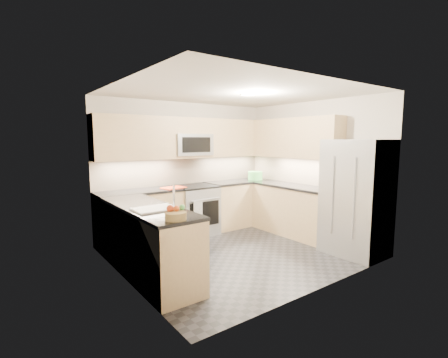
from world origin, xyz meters
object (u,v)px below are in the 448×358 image
at_px(gas_range, 195,210).
at_px(utensil_bowl, 255,176).
at_px(fruit_basket, 176,216).
at_px(refrigerator, 356,198).
at_px(microwave, 191,145).
at_px(cutting_board, 174,188).

height_order(gas_range, utensil_bowl, utensil_bowl).
bearing_deg(fruit_basket, refrigerator, -5.46).
bearing_deg(gas_range, fruit_basket, -125.82).
bearing_deg(microwave, utensil_bowl, -7.03).
relative_size(gas_range, microwave, 1.20).
relative_size(refrigerator, utensil_bowl, 5.84).
bearing_deg(cutting_board, refrigerator, -50.56).
relative_size(microwave, fruit_basket, 3.24).
height_order(refrigerator, cutting_board, refrigerator).
relative_size(gas_range, utensil_bowl, 2.95).
xyz_separation_m(refrigerator, utensil_bowl, (0.02, 2.37, 0.13)).
distance_m(gas_range, utensil_bowl, 1.58).
distance_m(microwave, cutting_board, 0.92).
bearing_deg(utensil_bowl, microwave, 172.97).
height_order(gas_range, cutting_board, cutting_board).
distance_m(refrigerator, fruit_basket, 3.01).
distance_m(refrigerator, utensil_bowl, 2.37).
bearing_deg(fruit_basket, utensil_bowl, 34.63).
relative_size(gas_range, fruit_basket, 3.88).
height_order(microwave, refrigerator, microwave).
bearing_deg(microwave, refrigerator, -60.38).
relative_size(cutting_board, fruit_basket, 1.71).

